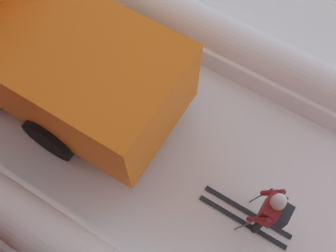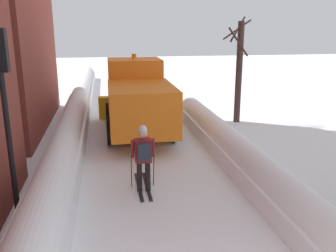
{
  "view_description": "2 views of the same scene",
  "coord_description": "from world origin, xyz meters",
  "px_view_note": "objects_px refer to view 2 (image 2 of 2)",
  "views": [
    {
      "loc": [
        -2.6,
        6.26,
        7.5
      ],
      "look_at": [
        0.05,
        7.9,
        0.93
      ],
      "focal_mm": 42.59,
      "sensor_mm": 36.0,
      "label": 1
    },
    {
      "loc": [
        -1.31,
        -3.07,
        4.2
      ],
      "look_at": [
        0.57,
        7.65,
        1.2
      ],
      "focal_mm": 38.46,
      "sensor_mm": 36.0,
      "label": 2
    }
  ],
  "objects_px": {
    "skier": "(143,155)",
    "bare_tree_mid": "(239,70)",
    "traffic_light_pole": "(4,88)",
    "plow_truck": "(138,98)"
  },
  "relations": [
    {
      "from": "plow_truck",
      "to": "bare_tree_mid",
      "type": "bearing_deg",
      "value": 15.04
    },
    {
      "from": "skier",
      "to": "traffic_light_pole",
      "type": "height_order",
      "value": "traffic_light_pole"
    },
    {
      "from": "traffic_light_pole",
      "to": "bare_tree_mid",
      "type": "bearing_deg",
      "value": 41.98
    },
    {
      "from": "skier",
      "to": "plow_truck",
      "type": "bearing_deg",
      "value": 86.02
    },
    {
      "from": "skier",
      "to": "bare_tree_mid",
      "type": "relative_size",
      "value": 0.39
    },
    {
      "from": "plow_truck",
      "to": "traffic_light_pole",
      "type": "relative_size",
      "value": 1.43
    },
    {
      "from": "bare_tree_mid",
      "to": "traffic_light_pole",
      "type": "bearing_deg",
      "value": -138.02
    },
    {
      "from": "traffic_light_pole",
      "to": "bare_tree_mid",
      "type": "xyz_separation_m",
      "value": [
        7.97,
        7.17,
        -0.6
      ]
    },
    {
      "from": "skier",
      "to": "bare_tree_mid",
      "type": "bearing_deg",
      "value": 52.49
    },
    {
      "from": "plow_truck",
      "to": "bare_tree_mid",
      "type": "relative_size",
      "value": 1.29
    }
  ]
}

